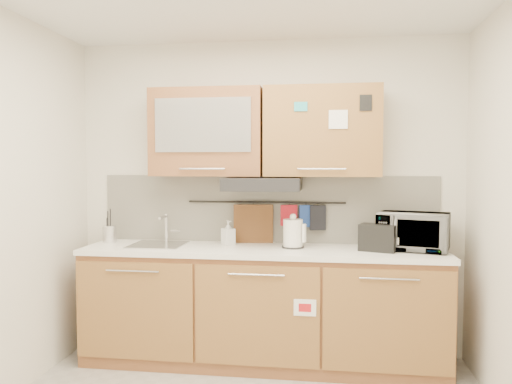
% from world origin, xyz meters
% --- Properties ---
extents(wall_back, '(3.20, 0.00, 3.20)m').
position_xyz_m(wall_back, '(0.00, 1.50, 1.30)').
color(wall_back, silver).
rests_on(wall_back, ground).
extents(base_cabinet, '(2.80, 0.64, 0.88)m').
position_xyz_m(base_cabinet, '(0.00, 1.19, 0.41)').
color(base_cabinet, '#915B33').
rests_on(base_cabinet, floor).
extents(countertop, '(2.82, 0.62, 0.04)m').
position_xyz_m(countertop, '(0.00, 1.19, 0.90)').
color(countertop, white).
rests_on(countertop, base_cabinet).
extents(backsplash, '(2.80, 0.02, 0.56)m').
position_xyz_m(backsplash, '(0.00, 1.49, 1.20)').
color(backsplash, silver).
rests_on(backsplash, countertop).
extents(upper_cabinets, '(1.82, 0.37, 0.70)m').
position_xyz_m(upper_cabinets, '(-0.00, 1.32, 1.83)').
color(upper_cabinets, '#915B33').
rests_on(upper_cabinets, wall_back).
extents(range_hood, '(0.60, 0.46, 0.10)m').
position_xyz_m(range_hood, '(0.00, 1.25, 1.42)').
color(range_hood, black).
rests_on(range_hood, upper_cabinets).
extents(sink, '(0.42, 0.40, 0.26)m').
position_xyz_m(sink, '(-0.85, 1.21, 0.92)').
color(sink, silver).
rests_on(sink, countertop).
extents(utensil_rail, '(1.30, 0.02, 0.02)m').
position_xyz_m(utensil_rail, '(0.00, 1.45, 1.26)').
color(utensil_rail, black).
rests_on(utensil_rail, backsplash).
extents(utensil_crock, '(0.14, 0.14, 0.28)m').
position_xyz_m(utensil_crock, '(-1.30, 1.29, 0.99)').
color(utensil_crock, silver).
rests_on(utensil_crock, countertop).
extents(kettle, '(0.20, 0.20, 0.27)m').
position_xyz_m(kettle, '(0.24, 1.24, 1.03)').
color(kettle, white).
rests_on(kettle, countertop).
extents(toaster, '(0.30, 0.24, 0.20)m').
position_xyz_m(toaster, '(0.89, 1.18, 1.02)').
color(toaster, black).
rests_on(toaster, countertop).
extents(microwave, '(0.59, 0.48, 0.28)m').
position_xyz_m(microwave, '(1.16, 1.27, 1.06)').
color(microwave, '#999999').
rests_on(microwave, countertop).
extents(soap_bottle, '(0.13, 0.13, 0.20)m').
position_xyz_m(soap_bottle, '(-0.29, 1.31, 1.02)').
color(soap_bottle, '#999999').
rests_on(soap_bottle, countertop).
extents(cutting_board, '(0.33, 0.06, 0.40)m').
position_xyz_m(cutting_board, '(-0.10, 1.44, 1.04)').
color(cutting_board, brown).
rests_on(cutting_board, utensil_rail).
extents(oven_mitt, '(0.11, 0.05, 0.18)m').
position_xyz_m(oven_mitt, '(0.33, 1.44, 1.15)').
color(oven_mitt, navy).
rests_on(oven_mitt, utensil_rail).
extents(dark_pouch, '(0.13, 0.06, 0.20)m').
position_xyz_m(dark_pouch, '(0.43, 1.44, 1.14)').
color(dark_pouch, black).
rests_on(dark_pouch, utensil_rail).
extents(pot_holder, '(0.14, 0.06, 0.17)m').
position_xyz_m(pot_holder, '(0.19, 1.44, 1.16)').
color(pot_holder, red).
rests_on(pot_holder, utensil_rail).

